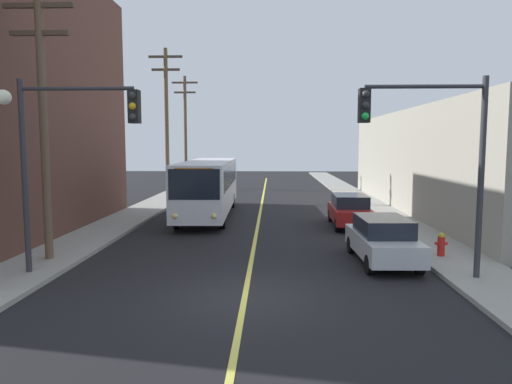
% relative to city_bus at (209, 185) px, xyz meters
% --- Properties ---
extents(ground_plane, '(120.00, 120.00, 0.00)m').
position_rel_city_bus_xyz_m(ground_plane, '(2.95, -14.55, -1.82)').
color(ground_plane, black).
extents(sidewalk_left, '(2.50, 90.00, 0.15)m').
position_rel_city_bus_xyz_m(sidewalk_left, '(-4.30, -4.55, -1.74)').
color(sidewalk_left, gray).
rests_on(sidewalk_left, ground).
extents(sidewalk_right, '(2.50, 90.00, 0.15)m').
position_rel_city_bus_xyz_m(sidewalk_right, '(10.20, -4.55, -1.74)').
color(sidewalk_right, gray).
rests_on(sidewalk_right, ground).
extents(lane_stripe_center, '(0.16, 60.00, 0.01)m').
position_rel_city_bus_xyz_m(lane_stripe_center, '(2.95, 0.45, -1.81)').
color(lane_stripe_center, '#D8CC4C').
rests_on(lane_stripe_center, ground).
extents(building_right_warehouse, '(12.00, 26.83, 6.20)m').
position_rel_city_bus_xyz_m(building_right_warehouse, '(17.45, 2.24, 1.28)').
color(building_right_warehouse, gray).
rests_on(building_right_warehouse, ground).
extents(city_bus, '(2.84, 12.21, 3.20)m').
position_rel_city_bus_xyz_m(city_bus, '(0.00, 0.00, 0.00)').
color(city_bus, silver).
rests_on(city_bus, ground).
extents(parked_car_silver, '(1.94, 4.45, 1.62)m').
position_rel_city_bus_xyz_m(parked_car_silver, '(7.58, -10.67, -0.98)').
color(parked_car_silver, '#B7B7BC').
rests_on(parked_car_silver, ground).
extents(parked_car_red, '(1.89, 4.43, 1.62)m').
position_rel_city_bus_xyz_m(parked_car_red, '(7.63, -3.29, -0.98)').
color(parked_car_red, maroon).
rests_on(parked_car_red, ground).
extents(utility_pole_near, '(2.40, 0.28, 9.24)m').
position_rel_city_bus_xyz_m(utility_pole_near, '(-4.17, -11.05, 3.44)').
color(utility_pole_near, brown).
rests_on(utility_pole_near, sidewalk_left).
extents(utility_pole_mid, '(2.40, 0.28, 10.79)m').
position_rel_city_bus_xyz_m(utility_pole_mid, '(-3.91, 6.73, 4.24)').
color(utility_pole_mid, brown).
rests_on(utility_pole_mid, sidewalk_left).
extents(utility_pole_far, '(2.40, 0.28, 10.32)m').
position_rel_city_bus_xyz_m(utility_pole_far, '(-4.49, 17.12, 4.00)').
color(utility_pole_far, brown).
rests_on(utility_pole_far, sidewalk_left).
extents(traffic_signal_left_corner, '(3.75, 0.48, 6.00)m').
position_rel_city_bus_xyz_m(traffic_signal_left_corner, '(-2.46, -12.79, 2.49)').
color(traffic_signal_left_corner, '#2D2D33').
rests_on(traffic_signal_left_corner, sidewalk_left).
extents(traffic_signal_right_corner, '(3.75, 0.48, 6.00)m').
position_rel_city_bus_xyz_m(traffic_signal_right_corner, '(8.36, -12.92, 2.49)').
color(traffic_signal_right_corner, '#2D2D33').
rests_on(traffic_signal_right_corner, sidewalk_right).
extents(fire_hydrant, '(0.44, 0.26, 0.84)m').
position_rel_city_bus_xyz_m(fire_hydrant, '(9.80, -10.16, -1.23)').
color(fire_hydrant, red).
rests_on(fire_hydrant, sidewalk_right).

